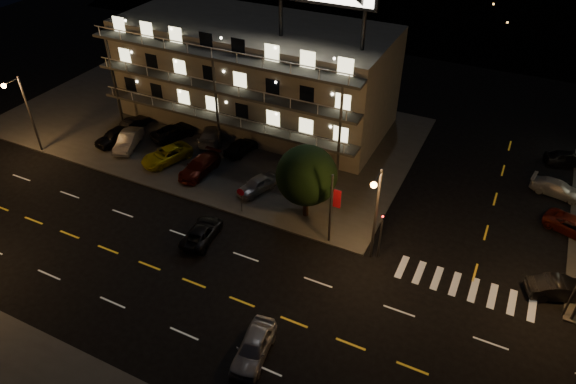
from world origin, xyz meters
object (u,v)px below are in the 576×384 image
at_px(tree, 306,177).
at_px(road_car_west, 202,232).
at_px(lot_car_4, 257,184).
at_px(side_car_0, 561,289).
at_px(lot_car_7, 212,133).
at_px(lot_car_2, 167,155).
at_px(road_car_east, 254,347).

height_order(tree, road_car_west, tree).
bearing_deg(lot_car_4, side_car_0, 15.23).
xyz_separation_m(lot_car_7, road_car_west, (7.57, -13.13, -0.27)).
height_order(lot_car_2, road_car_west, lot_car_2).
height_order(lot_car_7, side_car_0, lot_car_7).
distance_m(tree, road_car_east, 14.56).
height_order(lot_car_2, side_car_0, lot_car_2).
relative_size(lot_car_7, road_car_east, 1.14).
relative_size(lot_car_2, lot_car_7, 0.97).
bearing_deg(lot_car_4, lot_car_2, -163.76).
relative_size(lot_car_2, road_car_west, 1.11).
bearing_deg(side_car_0, lot_car_7, 55.77).
bearing_deg(lot_car_7, side_car_0, 147.85).
bearing_deg(road_car_east, side_car_0, 30.70).
relative_size(lot_car_4, lot_car_7, 0.77).
distance_m(lot_car_2, lot_car_7, 5.62).
distance_m(lot_car_4, road_car_east, 17.13).
bearing_deg(side_car_0, tree, 67.17).
relative_size(lot_car_7, side_car_0, 1.12).
distance_m(lot_car_4, road_car_west, 7.39).
relative_size(lot_car_2, side_car_0, 1.09).
bearing_deg(road_car_east, lot_car_7, 120.09).
bearing_deg(lot_car_2, tree, 15.18).
bearing_deg(lot_car_2, lot_car_7, 93.76).
height_order(tree, side_car_0, tree).
height_order(lot_car_2, lot_car_4, lot_car_2).
height_order(side_car_0, road_car_east, road_car_east).
distance_m(lot_car_4, lot_car_7, 10.25).
xyz_separation_m(road_car_east, road_car_west, (-9.01, 7.74, -0.15)).
height_order(tree, lot_car_2, tree).
distance_m(lot_car_7, side_car_0, 34.10).
bearing_deg(lot_car_7, tree, 133.23).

